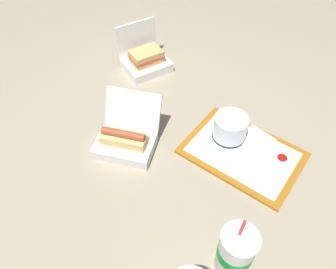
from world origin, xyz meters
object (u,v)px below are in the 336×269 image
Objects in this scene: clamshell_sandwich_right at (146,60)px; food_tray at (242,153)px; ketchup_cup at (281,160)px; cake_container at (230,128)px; plastic_fork at (239,172)px; soda_cup_center at (235,252)px; clamshell_hotdog_corner at (126,139)px.

food_tray is at bearing 165.04° from clamshell_sandwich_right.
ketchup_cup is at bearing -161.99° from food_tray.
cake_container is 2.90× the size of ketchup_cup.
food_tray is 3.45× the size of plastic_fork.
clamshell_sandwich_right is 0.87m from soda_cup_center.
plastic_fork is at bearing -158.56° from clamshell_hotdog_corner.
ketchup_cup reaches higher than food_tray.
cake_container is at bearing -57.22° from soda_cup_center.
clamshell_sandwich_right reaches higher than clamshell_hotdog_corner.
plastic_fork is 0.42× the size of clamshell_hotdog_corner.
clamshell_hotdog_corner reaches higher than plastic_fork.
ketchup_cup reaches higher than plastic_fork.
cake_container is 0.19m from ketchup_cup.
clamshell_hotdog_corner is at bearing 45.34° from cake_container.
ketchup_cup is 0.15m from plastic_fork.
ketchup_cup is 0.18× the size of soda_cup_center.
plastic_fork is at bearing 54.66° from ketchup_cup.
ketchup_cup is 0.15× the size of clamshell_hotdog_corner.
clamshell_sandwich_right is (0.48, -0.12, -0.01)m from cake_container.
clamshell_hotdog_corner is at bearing 122.92° from clamshell_sandwich_right.
clamshell_sandwich_right is (0.67, -0.11, 0.02)m from ketchup_cup.
food_tray is at bearing 18.01° from ketchup_cup.
soda_cup_center reaches higher than food_tray.
cake_container is 0.53× the size of clamshell_sandwich_right.
plastic_fork is at bearing 111.77° from food_tray.
ketchup_cup is at bearing -149.52° from clamshell_hotdog_corner.
clamshell_hotdog_corner is 1.18× the size of clamshell_sandwich_right.
soda_cup_center is at bearing 166.21° from clamshell_hotdog_corner.
clamshell_sandwich_right is 0.98× the size of soda_cup_center.
food_tray is at bearing -83.73° from plastic_fork.
soda_cup_center reaches higher than cake_container.
clamshell_sandwich_right is at bearing -9.38° from ketchup_cup.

